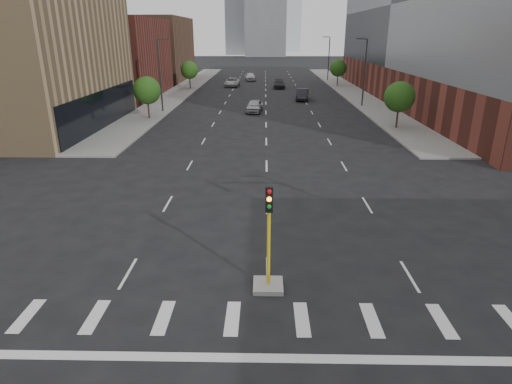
{
  "coord_description": "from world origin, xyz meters",
  "views": [
    {
      "loc": [
        -0.2,
        -5.84,
        9.63
      ],
      "look_at": [
        -0.57,
        13.38,
        2.5
      ],
      "focal_mm": 30.0,
      "sensor_mm": 36.0,
      "label": 1
    }
  ],
  "objects_px": {
    "car_mid_right": "(302,95)",
    "car_distant": "(250,77)",
    "median_traffic_signal": "(268,267)",
    "car_far_left": "(232,82)",
    "car_near_left": "(254,106)",
    "car_deep_right": "(279,84)"
  },
  "relations": [
    {
      "from": "car_deep_right",
      "to": "car_distant",
      "type": "distance_m",
      "value": 15.05
    },
    {
      "from": "car_deep_right",
      "to": "car_distant",
      "type": "bearing_deg",
      "value": 114.5
    },
    {
      "from": "median_traffic_signal",
      "to": "car_distant",
      "type": "relative_size",
      "value": 0.88
    },
    {
      "from": "car_near_left",
      "to": "car_distant",
      "type": "relative_size",
      "value": 0.94
    },
    {
      "from": "car_far_left",
      "to": "car_deep_right",
      "type": "xyz_separation_m",
      "value": [
        9.03,
        -2.66,
        -0.05
      ]
    },
    {
      "from": "car_near_left",
      "to": "car_distant",
      "type": "distance_m",
      "value": 40.2
    },
    {
      "from": "median_traffic_signal",
      "to": "car_deep_right",
      "type": "bearing_deg",
      "value": 87.85
    },
    {
      "from": "car_mid_right",
      "to": "car_far_left",
      "type": "distance_m",
      "value": 21.87
    },
    {
      "from": "car_mid_right",
      "to": "car_distant",
      "type": "distance_m",
      "value": 30.74
    },
    {
      "from": "car_near_left",
      "to": "car_distant",
      "type": "height_order",
      "value": "car_distant"
    },
    {
      "from": "car_far_left",
      "to": "car_distant",
      "type": "xyz_separation_m",
      "value": [
        3.14,
        11.2,
        0.05
      ]
    },
    {
      "from": "car_mid_right",
      "to": "car_distant",
      "type": "bearing_deg",
      "value": 113.02
    },
    {
      "from": "car_deep_right",
      "to": "car_distant",
      "type": "height_order",
      "value": "car_distant"
    },
    {
      "from": "median_traffic_signal",
      "to": "car_near_left",
      "type": "bearing_deg",
      "value": 92.08
    },
    {
      "from": "median_traffic_signal",
      "to": "car_near_left",
      "type": "height_order",
      "value": "median_traffic_signal"
    },
    {
      "from": "car_near_left",
      "to": "car_deep_right",
      "type": "bearing_deg",
      "value": 86.95
    },
    {
      "from": "median_traffic_signal",
      "to": "car_far_left",
      "type": "relative_size",
      "value": 0.76
    },
    {
      "from": "median_traffic_signal",
      "to": "car_far_left",
      "type": "bearing_deg",
      "value": 95.28
    },
    {
      "from": "car_near_left",
      "to": "car_mid_right",
      "type": "distance_m",
      "value": 12.91
    },
    {
      "from": "car_near_left",
      "to": "car_far_left",
      "type": "xyz_separation_m",
      "value": [
        -4.99,
        28.96,
        -0.0
      ]
    },
    {
      "from": "median_traffic_signal",
      "to": "car_near_left",
      "type": "relative_size",
      "value": 0.93
    },
    {
      "from": "car_deep_right",
      "to": "car_far_left",
      "type": "bearing_deg",
      "value": 165.09
    }
  ]
}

